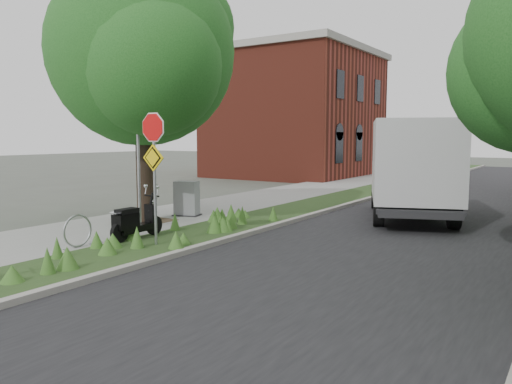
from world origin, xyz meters
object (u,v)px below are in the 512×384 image
box_truck (412,165)px  utility_cabinet (187,199)px  scooter_near (132,224)px  sign_assembly (154,151)px

box_truck → utility_cabinet: 7.32m
scooter_near → utility_cabinet: size_ratio=1.50×
scooter_near → box_truck: 9.02m
utility_cabinet → sign_assembly: bearing=-58.3°
sign_assembly → utility_cabinet: (-2.28, 3.70, -1.67)m
scooter_near → box_truck: bearing=58.8°
scooter_near → sign_assembly: bearing=-5.9°
scooter_near → utility_cabinet: utility_cabinet is taller
scooter_near → utility_cabinet: bearing=111.0°
sign_assembly → box_truck: bearing=64.3°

